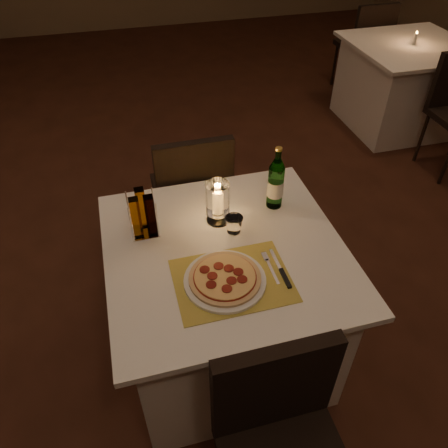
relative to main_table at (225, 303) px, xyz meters
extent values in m
cube|color=#432115|center=(-0.03, 0.50, -0.38)|extent=(8.00, 10.00, 0.02)
cube|color=white|center=(0.00, 0.00, -0.02)|extent=(0.88, 0.88, 0.71)
cube|color=white|center=(0.00, 0.00, 0.35)|extent=(1.00, 1.00, 0.03)
cube|color=black|center=(0.00, -0.61, 0.32)|extent=(0.42, 0.05, 0.42)
cylinder|color=black|center=(0.17, -0.63, -0.15)|extent=(0.03, 0.03, 0.44)
cube|color=black|center=(0.00, 0.80, 0.09)|extent=(0.42, 0.42, 0.05)
cube|color=black|center=(0.00, 0.61, 0.32)|extent=(0.42, 0.05, 0.42)
cylinder|color=black|center=(0.17, 0.97, -0.15)|extent=(0.03, 0.03, 0.44)
cylinder|color=black|center=(-0.17, 0.97, -0.15)|extent=(0.03, 0.03, 0.44)
cylinder|color=black|center=(0.17, 0.63, -0.15)|extent=(0.03, 0.03, 0.44)
cylinder|color=black|center=(-0.17, 0.63, -0.15)|extent=(0.03, 0.03, 0.44)
cube|color=gold|center=(-0.02, -0.18, 0.37)|extent=(0.45, 0.34, 0.00)
cylinder|color=white|center=(-0.05, -0.18, 0.38)|extent=(0.32, 0.32, 0.01)
cylinder|color=#D8B77F|center=(-0.05, -0.18, 0.39)|extent=(0.28, 0.28, 0.01)
cylinder|color=maroon|center=(-0.05, -0.18, 0.40)|extent=(0.24, 0.24, 0.00)
cylinder|color=#EACC7F|center=(-0.05, -0.18, 0.40)|extent=(0.24, 0.24, 0.00)
cylinder|color=maroon|center=(0.00, -0.18, 0.40)|extent=(0.04, 0.04, 0.00)
cylinder|color=maroon|center=(-0.03, -0.15, 0.40)|extent=(0.04, 0.04, 0.00)
cylinder|color=maroon|center=(-0.06, -0.13, 0.40)|extent=(0.04, 0.04, 0.00)
cylinder|color=maroon|center=(-0.12, -0.13, 0.40)|extent=(0.04, 0.04, 0.00)
cylinder|color=maroon|center=(-0.10, -0.17, 0.40)|extent=(0.04, 0.04, 0.00)
cylinder|color=maroon|center=(-0.11, -0.21, 0.40)|extent=(0.04, 0.04, 0.00)
cylinder|color=maroon|center=(-0.06, -0.25, 0.40)|extent=(0.04, 0.04, 0.00)
cylinder|color=maroon|center=(-0.03, -0.21, 0.40)|extent=(0.04, 0.04, 0.00)
cylinder|color=maroon|center=(0.01, -0.22, 0.40)|extent=(0.04, 0.04, 0.00)
cube|color=silver|center=(0.14, -0.18, 0.37)|extent=(0.01, 0.14, 0.00)
cube|color=silver|center=(0.14, -0.09, 0.37)|extent=(0.02, 0.05, 0.00)
cube|color=black|center=(0.18, -0.23, 0.38)|extent=(0.02, 0.10, 0.01)
cube|color=silver|center=(0.18, -0.12, 0.37)|extent=(0.01, 0.12, 0.00)
cylinder|color=#66AA5B|center=(0.30, 0.22, 0.47)|extent=(0.07, 0.07, 0.21)
cylinder|color=#66AA5B|center=(0.30, 0.22, 0.64)|extent=(0.03, 0.03, 0.04)
cylinder|color=gold|center=(0.30, 0.22, 0.67)|extent=(0.03, 0.03, 0.01)
cylinder|color=silver|center=(0.30, 0.22, 0.47)|extent=(0.07, 0.07, 0.08)
cylinder|color=white|center=(0.02, 0.18, 0.37)|extent=(0.10, 0.10, 0.01)
cylinder|color=white|center=(0.02, 0.18, 0.40)|extent=(0.02, 0.02, 0.04)
cylinder|color=white|center=(0.02, 0.18, 0.49)|extent=(0.11, 0.11, 0.15)
cylinder|color=white|center=(0.02, 0.18, 0.48)|extent=(0.03, 0.03, 0.11)
ellipsoid|color=orange|center=(0.02, 0.18, 0.55)|extent=(0.02, 0.02, 0.03)
cube|color=white|center=(-0.31, 0.20, 0.37)|extent=(0.12, 0.12, 0.01)
cylinder|color=white|center=(-0.37, 0.14, 0.46)|extent=(0.01, 0.01, 0.18)
cylinder|color=white|center=(-0.26, 0.14, 0.46)|extent=(0.01, 0.01, 0.18)
cylinder|color=white|center=(-0.37, 0.25, 0.46)|extent=(0.01, 0.01, 0.18)
cylinder|color=white|center=(-0.26, 0.25, 0.46)|extent=(0.01, 0.01, 0.18)
cube|color=#BF8C33|center=(-0.34, 0.17, 0.47)|extent=(0.04, 0.04, 0.20)
cube|color=#3F1E14|center=(-0.28, 0.17, 0.47)|extent=(0.04, 0.04, 0.20)
cube|color=#BF8C33|center=(-0.31, 0.23, 0.47)|extent=(0.04, 0.04, 0.20)
cube|color=white|center=(2.19, 1.97, -0.02)|extent=(0.88, 0.88, 0.71)
cube|color=white|center=(2.19, 1.97, 0.35)|extent=(1.00, 1.00, 0.03)
cylinder|color=black|center=(2.02, 1.00, -0.15)|extent=(0.03, 0.03, 0.44)
cylinder|color=black|center=(2.02, 1.34, -0.15)|extent=(0.03, 0.03, 0.44)
cube|color=black|center=(2.19, 2.77, 0.09)|extent=(0.42, 0.42, 0.05)
cube|color=black|center=(2.19, 2.59, 0.32)|extent=(0.42, 0.05, 0.42)
cylinder|color=black|center=(2.36, 2.94, -0.15)|extent=(0.03, 0.03, 0.44)
cylinder|color=black|center=(2.02, 2.94, -0.15)|extent=(0.03, 0.03, 0.44)
cylinder|color=black|center=(2.36, 2.60, -0.15)|extent=(0.03, 0.03, 0.44)
cylinder|color=black|center=(2.02, 2.60, -0.15)|extent=(0.03, 0.03, 0.44)
cylinder|color=white|center=(2.19, 1.97, 0.41)|extent=(0.03, 0.03, 0.09)
ellipsoid|color=orange|center=(2.19, 1.97, 0.46)|extent=(0.01, 0.01, 0.02)
camera|label=1|loc=(-0.35, -1.27, 1.65)|focal=35.00mm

